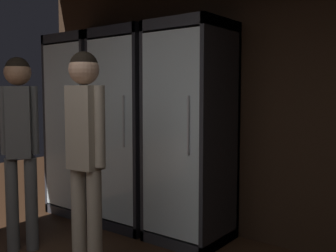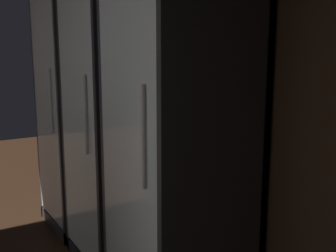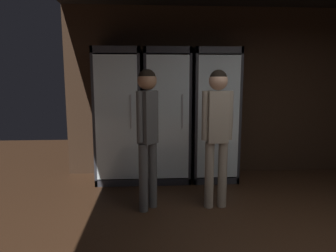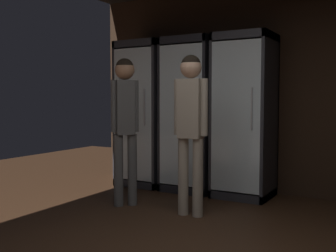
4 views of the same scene
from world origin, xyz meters
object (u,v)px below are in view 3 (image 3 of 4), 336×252
at_px(cooler_left, 167,117).
at_px(shopper_far, 148,124).
at_px(shopper_near, 217,124).
at_px(cooler_far_left, 119,117).
at_px(cooler_center, 213,117).

xyz_separation_m(cooler_left, shopper_far, (-0.30, -1.19, 0.06)).
distance_m(cooler_left, shopper_near, 1.30).
xyz_separation_m(shopper_near, shopper_far, (-0.85, -0.02, 0.01)).
bearing_deg(cooler_left, cooler_far_left, 179.90).
xyz_separation_m(cooler_far_left, cooler_left, (0.76, -0.00, 0.01)).
distance_m(shopper_near, shopper_far, 0.85).
relative_size(cooler_far_left, shopper_near, 1.21).
distance_m(cooler_far_left, cooler_left, 0.76).
xyz_separation_m(cooler_far_left, cooler_center, (1.52, 0.00, 0.00)).
height_order(cooler_left, shopper_far, cooler_left).
relative_size(cooler_far_left, cooler_center, 1.00).
height_order(shopper_near, shopper_far, shopper_far).
xyz_separation_m(cooler_left, cooler_center, (0.76, 0.00, -0.00)).
height_order(cooler_left, cooler_center, same).
height_order(cooler_far_left, cooler_left, same).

